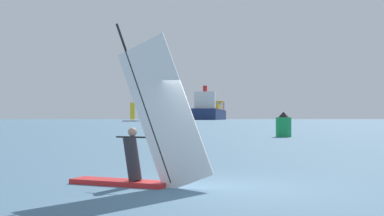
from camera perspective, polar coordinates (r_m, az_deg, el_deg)
The scene contains 6 objects.
ground_plane at distance 11.32m, azimuth 3.43°, elevation -9.42°, with size 4000.00×4000.00×0.00m, color #476B84.
windsurfer at distance 11.67m, azimuth -6.04°, elevation -4.54°, with size 2.97×2.74×4.06m.
cargo_ship at distance 527.48m, azimuth 2.22°, elevation -0.43°, with size 86.81×139.26×33.32m.
distant_headland at distance 1263.49m, azimuth 3.40°, elevation -0.28°, with size 721.11×273.32×44.17m, color #756B56.
channel_buoy at distance 42.94m, azimuth 10.69°, elevation -2.03°, with size 1.34×1.34×2.19m.
small_sailboat at distance 222.43m, azimuth -7.17°, elevation -1.39°, with size 7.17×7.14×9.98m.
Camera 1 is at (-4.31, -10.34, 1.62)m, focal length 45.46 mm.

